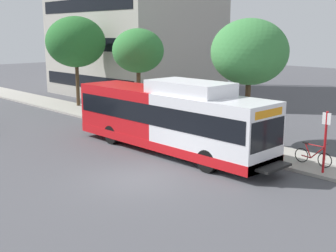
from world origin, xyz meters
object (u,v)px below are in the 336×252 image
(street_tree_mid_block, at_px, (138,51))
(street_tree_far_block, at_px, (76,42))
(transit_bus, at_px, (169,118))
(bicycle_parked, at_px, (313,156))
(bus_stop_sign_pole, at_px, (325,137))
(street_tree_near_stop, at_px, (249,52))

(street_tree_mid_block, xyz_separation_m, street_tree_far_block, (0.03, 7.56, 0.47))
(transit_bus, distance_m, street_tree_mid_block, 8.59)
(bicycle_parked, height_order, street_tree_mid_block, street_tree_mid_block)
(bus_stop_sign_pole, xyz_separation_m, bicycle_parked, (0.70, 0.83, -1.09))
(transit_bus, bearing_deg, street_tree_far_block, 74.77)
(street_tree_near_stop, bearing_deg, street_tree_mid_block, 89.27)
(street_tree_mid_block, bearing_deg, street_tree_far_block, 89.80)
(transit_bus, bearing_deg, bus_stop_sign_pole, -74.58)
(bicycle_parked, bearing_deg, street_tree_far_block, 86.48)
(street_tree_far_block, bearing_deg, transit_bus, -105.23)
(bus_stop_sign_pole, bearing_deg, street_tree_mid_block, 82.13)
(bus_stop_sign_pole, distance_m, street_tree_mid_block, 14.65)
(bicycle_parked, distance_m, street_tree_far_block, 21.46)
(street_tree_far_block, bearing_deg, street_tree_near_stop, -90.49)
(bus_stop_sign_pole, distance_m, bicycle_parked, 1.54)
(transit_bus, height_order, street_tree_far_block, street_tree_far_block)
(street_tree_far_block, bearing_deg, bus_stop_sign_pole, -95.22)
(street_tree_near_stop, height_order, street_tree_mid_block, street_tree_near_stop)
(bicycle_parked, relative_size, street_tree_near_stop, 0.27)
(transit_bus, relative_size, street_tree_near_stop, 1.90)
(transit_bus, height_order, bus_stop_sign_pole, transit_bus)
(bicycle_parked, xyz_separation_m, street_tree_mid_block, (1.26, 13.37, 4.12))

